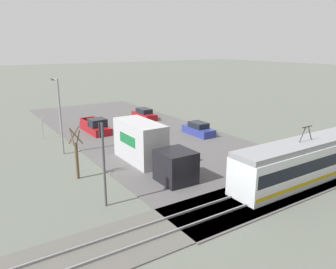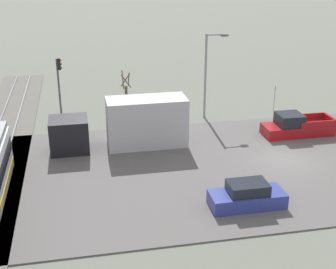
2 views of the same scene
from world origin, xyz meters
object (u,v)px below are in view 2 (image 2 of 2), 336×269
traffic_light_pole (59,82)px  street_lamp_near_crossing (208,70)px  pickup_truck (297,126)px  no_parking_sign (275,96)px  street_tree (126,98)px  box_truck (128,125)px  sedan_car_1 (247,196)px

traffic_light_pole → street_lamp_near_crossing: 12.56m
pickup_truck → no_parking_sign: no_parking_sign is taller
street_tree → street_lamp_near_crossing: size_ratio=0.58×
traffic_light_pole → street_tree: bearing=-89.5°
box_truck → traffic_light_pole: traffic_light_pole is taller
street_tree → sedan_car_1: bearing=-162.6°
sedan_car_1 → street_tree: bearing=-162.6°
box_truck → traffic_light_pole: size_ratio=1.78×
street_tree → no_parking_sign: 13.53m
sedan_car_1 → street_tree: size_ratio=1.01×
pickup_truck → street_lamp_near_crossing: bearing=45.8°
street_tree → traffic_light_pole: bearing=90.5°
street_tree → no_parking_sign: (-0.40, -13.52, -0.48)m
sedan_car_1 → no_parking_sign: 17.95m
box_truck → street_tree: (6.12, -0.56, 0.19)m
sedan_car_1 → pickup_truck: bearing=141.6°
pickup_truck → street_lamp_near_crossing: size_ratio=0.77×
pickup_truck → sedan_car_1: (-9.79, 7.76, -0.06)m
box_truck → street_lamp_near_crossing: size_ratio=1.37×
box_truck → pickup_truck: box_truck is taller
sedan_car_1 → street_lamp_near_crossing: street_lamp_near_crossing is taller
traffic_light_pole → no_parking_sign: 19.15m
no_parking_sign → pickup_truck: bearing=173.5°
box_truck → no_parking_sign: (5.72, -14.08, -0.30)m
sedan_car_1 → street_tree: (16.22, 5.08, 1.26)m
traffic_light_pole → street_tree: size_ratio=1.32×
street_tree → pickup_truck: bearing=-116.6°
box_truck → no_parking_sign: 15.20m
sedan_car_1 → no_parking_sign: no_parking_sign is taller
sedan_car_1 → traffic_light_pole: 19.55m
pickup_truck → street_tree: (6.43, 12.83, 1.20)m
box_truck → sedan_car_1: (-10.10, -5.64, -1.07)m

